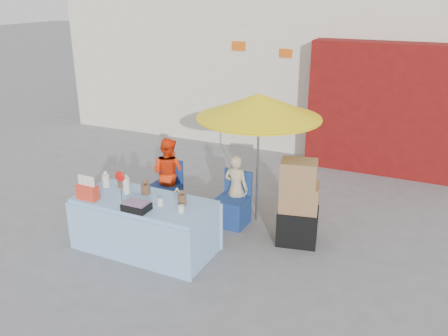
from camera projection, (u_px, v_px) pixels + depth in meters
The scene contains 10 objects.
ground at pixel (193, 241), 7.10m from camera, with size 80.00×80.00×0.00m, color slate.
backdrop at pixel (347, 7), 12.18m from camera, with size 14.00×8.00×7.80m.
market_table at pixel (145, 224), 6.76m from camera, with size 2.03×0.97×1.22m.
chair_left at pixel (165, 196), 8.03m from camera, with size 0.50×0.49×0.85m.
chair_right at pixel (232, 209), 7.54m from camera, with size 0.50×0.49×0.85m.
vendor_orange at pixel (168, 173), 8.01m from camera, with size 0.60×0.47×1.24m, color #FF380D.
vendor_beige at pixel (236, 189), 7.55m from camera, with size 0.41×0.27×1.12m, color #C8B48D.
umbrella at pixel (259, 106), 7.08m from camera, with size 1.90×1.90×2.09m.
box_stack at pixel (298, 206), 6.87m from camera, with size 0.66×0.58×1.29m.
tarp_bundle at pixel (109, 227), 7.22m from camera, with size 0.64×0.51×0.29m, color yellow.
Camera 1 is at (3.04, -5.48, 3.54)m, focal length 38.00 mm.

